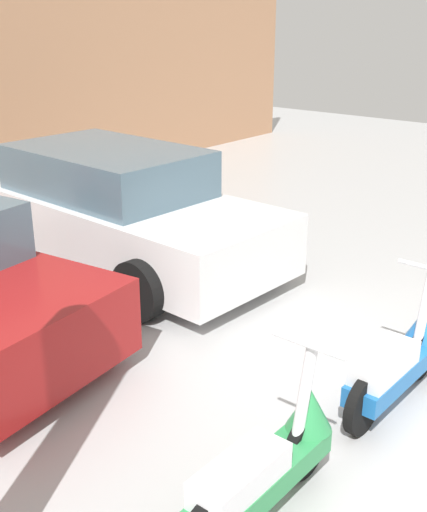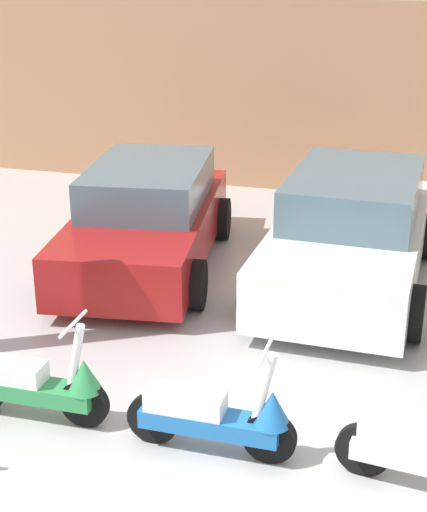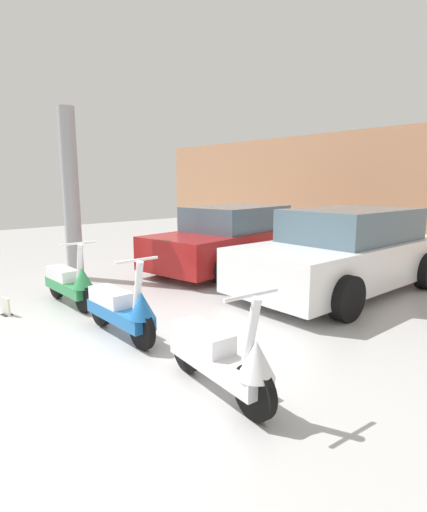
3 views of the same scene
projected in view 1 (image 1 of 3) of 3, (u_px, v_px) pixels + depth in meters
name	position (u px, v px, depth m)	size (l,w,h in m)	color
scooter_front_left	(268.00, 463.00, 4.06)	(1.53, 0.55, 1.07)	black
scooter_front_right	(400.00, 359.00, 5.28)	(1.55, 0.56, 1.08)	black
car_rear_center	(119.00, 210.00, 8.12)	(2.23, 4.42, 1.48)	white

